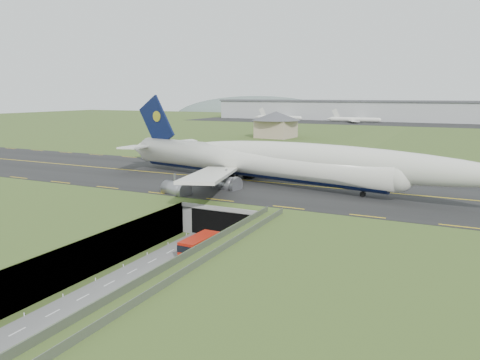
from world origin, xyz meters
The scene contains 10 objects.
ground centered at (0.00, 0.00, 0.00)m, with size 900.00×900.00×0.00m, color #3B5120.
airfield_deck centered at (0.00, 0.00, 3.00)m, with size 800.00×800.00×6.00m, color gray.
trench_road centered at (0.00, -7.50, 0.10)m, with size 12.00×75.00×0.20m, color slate.
taxiway centered at (0.00, 33.00, 6.09)m, with size 800.00×44.00×0.18m, color black.
tunnel_portal centered at (0.00, 16.71, 3.33)m, with size 17.00×22.30×6.00m.
guideway centered at (11.00, -19.11, 5.32)m, with size 3.00×53.00×7.05m.
jumbo_jet centered at (1.98, 30.67, 11.57)m, with size 97.25×61.30×20.68m.
shuttle_tram centered at (2.11, -2.72, 1.84)m, with size 3.41×8.37×3.36m.
service_building centered at (-40.72, 139.05, 13.28)m, with size 24.59×24.59×12.29m.
cargo_terminal centered at (-0.13, 299.41, 13.96)m, with size 320.00×67.00×15.60m.
Camera 1 is at (39.91, -65.45, 26.33)m, focal length 35.00 mm.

